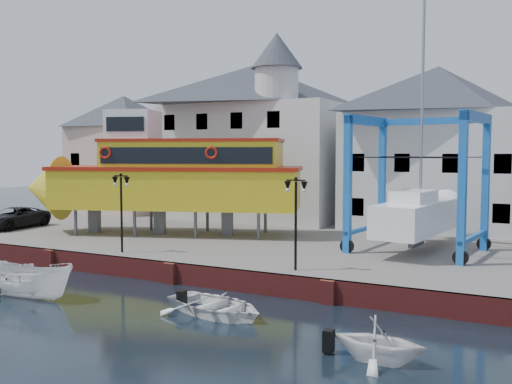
% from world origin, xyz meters
% --- Properties ---
extents(ground, '(140.00, 140.00, 0.00)m').
position_xyz_m(ground, '(0.00, 0.00, 0.00)').
color(ground, black).
rests_on(ground, ground).
extents(hardstanding, '(44.00, 22.00, 1.00)m').
position_xyz_m(hardstanding, '(0.00, 11.00, 0.50)').
color(hardstanding, slate).
rests_on(hardstanding, ground).
extents(quay_wall, '(44.00, 0.47, 1.00)m').
position_xyz_m(quay_wall, '(-0.00, 0.10, 0.50)').
color(quay_wall, maroon).
rests_on(quay_wall, ground).
extents(building_pink, '(8.00, 7.00, 10.30)m').
position_xyz_m(building_pink, '(-18.00, 18.00, 6.15)').
color(building_pink, tan).
rests_on(building_pink, hardstanding).
extents(building_white_main, '(14.00, 8.30, 14.00)m').
position_xyz_m(building_white_main, '(-4.87, 18.39, 7.34)').
color(building_white_main, silver).
rests_on(building_white_main, hardstanding).
extents(building_white_right, '(12.00, 8.00, 11.20)m').
position_xyz_m(building_white_right, '(9.00, 19.00, 6.60)').
color(building_white_right, silver).
rests_on(building_white_right, hardstanding).
extents(lamp_post_left, '(1.12, 0.32, 4.20)m').
position_xyz_m(lamp_post_left, '(-4.00, 1.20, 4.17)').
color(lamp_post_left, black).
rests_on(lamp_post_left, hardstanding).
extents(lamp_post_right, '(1.12, 0.32, 4.20)m').
position_xyz_m(lamp_post_right, '(6.00, 1.20, 4.17)').
color(lamp_post_right, black).
rests_on(lamp_post_right, hardstanding).
extents(tour_boat, '(18.72, 9.99, 7.97)m').
position_xyz_m(tour_boat, '(-6.35, 7.69, 4.76)').
color(tour_boat, '#59595E').
rests_on(tour_boat, hardstanding).
extents(travel_lift, '(7.08, 9.48, 14.00)m').
position_xyz_m(travel_lift, '(9.92, 9.36, 3.33)').
color(travel_lift, '#1972BD').
rests_on(travel_lift, hardstanding).
extents(van, '(2.82, 5.38, 1.45)m').
position_xyz_m(van, '(-17.11, 5.21, 1.72)').
color(van, black).
rests_on(van, hardstanding).
extents(motorboat_a, '(4.73, 2.14, 1.77)m').
position_xyz_m(motorboat_a, '(-3.81, -5.03, 0.00)').
color(motorboat_a, white).
rests_on(motorboat_a, ground).
extents(motorboat_b, '(5.09, 4.16, 0.92)m').
position_xyz_m(motorboat_b, '(4.66, -3.48, 0.00)').
color(motorboat_b, white).
rests_on(motorboat_b, ground).
extents(motorboat_c, '(2.91, 2.53, 1.49)m').
position_xyz_m(motorboat_c, '(11.64, -5.54, 0.00)').
color(motorboat_c, white).
rests_on(motorboat_c, ground).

